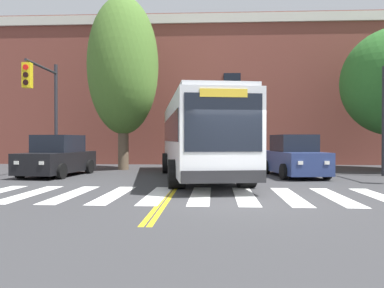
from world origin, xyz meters
TOP-DOWN VIEW (x-y plane):
  - ground_plane at (0.00, 0.00)m, footprint 120.00×120.00m
  - crosswalk at (0.20, 1.01)m, footprint 16.16×3.88m
  - lane_line_yellow_inner at (-2.12, 15.01)m, footprint 0.12×36.00m
  - lane_line_yellow_outer at (-1.96, 15.01)m, footprint 0.12×36.00m
  - city_bus at (-1.30, 6.06)m, footprint 4.21×11.22m
  - car_black_near_lane at (-7.77, 6.76)m, footprint 2.49×4.46m
  - car_navy_far_lane at (2.95, 6.98)m, footprint 2.46×4.41m
  - traffic_light_far_corner at (-8.16, 6.32)m, footprint 0.35×3.20m
  - street_tree_curbside_small at (-5.55, 10.22)m, footprint 3.90×4.10m
  - building_facade at (0.61, 17.92)m, footprint 42.39×6.90m

SIDE VIEW (x-z plane):
  - ground_plane at x=0.00m, z-range 0.00..0.00m
  - lane_line_yellow_inner at x=-2.12m, z-range 0.00..0.01m
  - lane_line_yellow_outer at x=-1.96m, z-range 0.00..0.01m
  - crosswalk at x=0.20m, z-range 0.00..0.01m
  - car_black_near_lane at x=-7.77m, z-range -0.09..1.76m
  - car_navy_far_lane at x=2.95m, z-range -0.09..1.78m
  - city_bus at x=-1.30m, z-range 0.16..3.52m
  - traffic_light_far_corner at x=-8.16m, z-range 0.89..6.12m
  - building_facade at x=0.61m, z-range 0.01..9.95m
  - street_tree_curbside_small at x=-5.55m, z-range 0.94..10.35m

